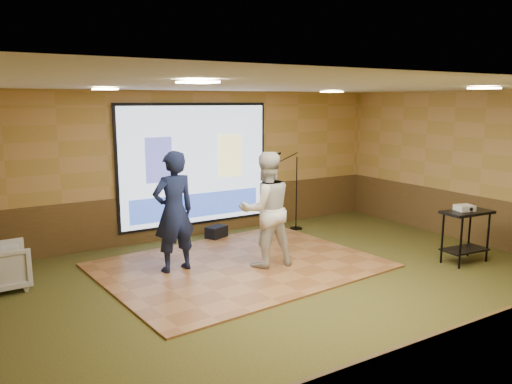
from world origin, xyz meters
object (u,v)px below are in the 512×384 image
player_right (266,209)px  duffel_bag (216,233)px  projector_screen (196,166)px  banquet_chair (2,267)px  dance_floor (240,265)px  player_left (174,212)px  mic_stand (294,207)px  projector (464,208)px  av_table (466,227)px

player_right → duffel_bag: size_ratio=4.61×
projector_screen → banquet_chair: projector_screen is taller
projector_screen → dance_floor: 2.66m
dance_floor → player_left: 1.49m
player_right → mic_stand: 2.68m
projector → banquet_chair: projector is taller
player_left → projector: 4.97m
av_table → mic_stand: (-1.21, 3.43, -0.15)m
projector_screen → player_left: (-1.27, -1.92, -0.45)m
player_left → player_right: (1.42, -0.55, -0.02)m
mic_stand → banquet_chair: bearing=-175.2°
projector → projector_screen: bearing=143.8°
player_right → projector_screen: bearing=-78.3°
av_table → duffel_bag: size_ratio=2.20×
av_table → banquet_chair: bearing=158.4°
player_right → av_table: size_ratio=2.10×
player_right → mic_stand: bearing=-127.9°
player_left → projector: (4.50, -2.12, -0.05)m
dance_floor → av_table: size_ratio=4.87×
banquet_chair → duffel_bag: bearing=-79.4°
projector_screen → projector: size_ratio=11.39×
projector → dance_floor: bearing=167.2°
banquet_chair → dance_floor: bearing=-105.7°
player_right → player_left: bearing=-13.0°
player_right → banquet_chair: player_right is taller
player_left → projector: size_ratio=6.80×
projector_screen → av_table: size_ratio=3.59×
player_right → banquet_chair: (-3.93, 1.18, -0.65)m
player_left → duffel_bag: (1.50, 1.46, -0.89)m
banquet_chair → mic_stand: bearing=-84.9°
dance_floor → player_right: (0.36, -0.25, 0.99)m
player_right → projector: size_ratio=6.66×
av_table → projector_screen: bearing=128.5°
dance_floor → duffel_bag: 1.82m
player_left → projector_screen: bearing=-129.2°
player_left → player_right: player_left is taller
player_right → av_table: 3.51m
dance_floor → av_table: bearing=-28.3°
dance_floor → player_right: 1.08m
player_left → mic_stand: player_left is taller
player_right → duffel_bag: (0.08, 2.01, -0.87)m
dance_floor → player_left: (-1.06, 0.30, 1.01)m
av_table → duffel_bag: (-3.02, 3.62, -0.51)m
av_table → duffel_bag: bearing=129.8°
av_table → banquet_chair: av_table is taller
projector → duffel_bag: projector is taller
banquet_chair → duffel_bag: size_ratio=1.81×
player_left → av_table: size_ratio=2.14×
dance_floor → projector: (3.44, -1.82, 0.96)m
av_table → projector: 0.34m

